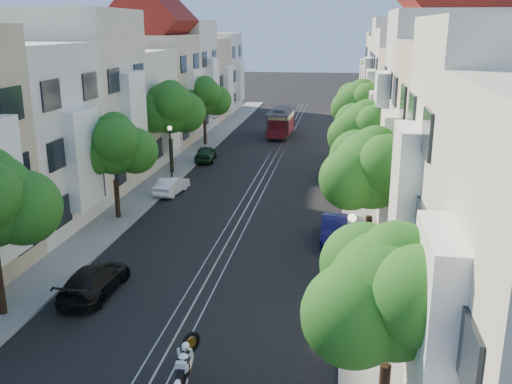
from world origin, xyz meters
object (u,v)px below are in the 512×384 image
at_px(tree_e_b, 373,171).
at_px(parked_car_w_mid, 171,185).
at_px(tree_w_b, 114,147).
at_px(cable_car, 281,121).
at_px(tree_w_d, 205,98).
at_px(parked_car_w_near, 94,280).
at_px(lamp_east, 351,250).
at_px(tree_w_c, 170,109).
at_px(parked_car_e_mid, 334,229).
at_px(tree_e_c, 365,132).
at_px(tree_e_a, 393,297).
at_px(tree_e_d, 361,105).
at_px(lamp_west, 170,146).
at_px(parked_car_e_far, 338,172).
at_px(sportbike_rider, 185,362).
at_px(parked_car_w_far, 206,153).

xyz_separation_m(tree_e_b, parked_car_w_mid, (-12.86, 10.64, -4.14)).
height_order(tree_e_b, tree_w_b, tree_e_b).
distance_m(tree_w_b, cable_car, 28.99).
relative_size(tree_w_d, parked_car_w_near, 1.48).
height_order(lamp_east, cable_car, lamp_east).
distance_m(parked_car_w_near, parked_car_w_mid, 15.31).
relative_size(tree_e_b, cable_car, 0.94).
relative_size(tree_w_c, parked_car_e_mid, 1.82).
relative_size(tree_e_c, parked_car_e_mid, 1.67).
distance_m(tree_e_a, tree_e_d, 34.00).
xyz_separation_m(lamp_west, parked_car_w_near, (1.90, -17.65, -2.21)).
bearing_deg(parked_car_e_mid, cable_car, 102.03).
distance_m(parked_car_e_mid, parked_car_e_far, 12.42).
bearing_deg(tree_w_c, tree_e_b, -48.01).
relative_size(sportbike_rider, cable_car, 0.28).
relative_size(lamp_west, parked_car_w_far, 1.08).
distance_m(sportbike_rider, parked_car_w_far, 31.74).
bearing_deg(parked_car_w_far, tree_e_c, 138.73).
bearing_deg(parked_car_e_far, sportbike_rider, -99.86).
bearing_deg(parked_car_w_far, cable_car, -116.72).
distance_m(tree_e_a, parked_car_e_far, 28.07).
distance_m(sportbike_rider, parked_car_w_mid, 22.08).
distance_m(tree_e_b, parked_car_e_mid, 5.55).
bearing_deg(lamp_east, tree_e_b, 79.07).
xyz_separation_m(sportbike_rider, parked_car_e_mid, (4.40, 13.72, -0.22)).
height_order(tree_e_b, tree_e_d, tree_e_d).
relative_size(tree_e_b, tree_e_d, 0.98).
bearing_deg(tree_e_d, sportbike_rider, -100.61).
relative_size(tree_e_d, tree_w_d, 1.05).
bearing_deg(tree_e_d, parked_car_e_mid, -95.09).
bearing_deg(sportbike_rider, tree_e_d, 79.44).
bearing_deg(parked_car_e_far, parked_car_w_far, 156.25).
height_order(parked_car_e_mid, parked_car_e_far, parked_car_e_far).
distance_m(lamp_east, lamp_west, 21.97).
bearing_deg(lamp_east, parked_car_w_far, 114.92).
height_order(tree_e_b, lamp_west, tree_e_b).
relative_size(tree_e_b, sportbike_rider, 3.39).
distance_m(lamp_east, parked_car_w_near, 10.93).
bearing_deg(parked_car_w_mid, lamp_east, 134.32).
relative_size(tree_w_d, sportbike_rider, 3.30).
distance_m(tree_w_d, parked_car_e_far, 17.42).
height_order(tree_w_b, parked_car_w_near, tree_w_b).
relative_size(tree_w_b, parked_car_w_far, 1.63).
bearing_deg(tree_e_d, tree_w_d, 160.85).
bearing_deg(tree_e_a, parked_car_w_far, 111.51).
bearing_deg(parked_car_e_far, cable_car, 109.11).
relative_size(tree_e_d, tree_w_c, 0.97).
xyz_separation_m(tree_e_a, tree_w_d, (-14.40, 39.00, 0.20)).
bearing_deg(lamp_east, tree_e_d, 87.96).
relative_size(tree_w_b, tree_w_d, 0.96).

